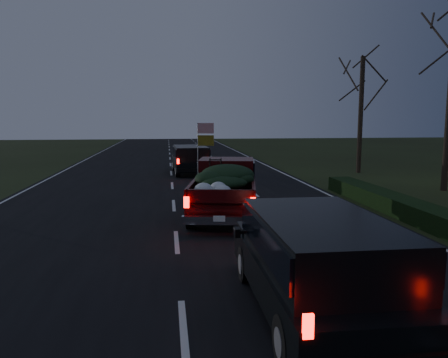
{
  "coord_description": "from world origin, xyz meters",
  "views": [
    {
      "loc": [
        -0.2,
        -11.51,
        3.33
      ],
      "look_at": [
        1.67,
        2.9,
        1.3
      ],
      "focal_mm": 35.0,
      "sensor_mm": 36.0,
      "label": 1
    }
  ],
  "objects": [
    {
      "name": "lead_suv",
      "position": [
        1.16,
        14.66,
        1.03
      ],
      "size": [
        2.17,
        4.82,
        1.36
      ],
      "rotation": [
        0.0,
        0.0,
        0.04
      ],
      "color": "black",
      "rests_on": "ground"
    },
    {
      "name": "road_asphalt",
      "position": [
        0.0,
        0.0,
        0.01
      ],
      "size": [
        14.0,
        120.0,
        0.02
      ],
      "primitive_type": "cube",
      "color": "black",
      "rests_on": "ground"
    },
    {
      "name": "hedge_row",
      "position": [
        7.8,
        3.0,
        0.3
      ],
      "size": [
        1.0,
        10.0,
        0.6
      ],
      "primitive_type": "cube",
      "color": "black",
      "rests_on": "ground"
    },
    {
      "name": "rear_suv",
      "position": [
        2.26,
        -4.78,
        1.07
      ],
      "size": [
        2.28,
        4.92,
        1.41
      ],
      "rotation": [
        0.0,
        0.0,
        -0.01
      ],
      "color": "black",
      "rests_on": "ground"
    },
    {
      "name": "ground",
      "position": [
        0.0,
        0.0,
        0.0
      ],
      "size": [
        120.0,
        120.0,
        0.0
      ],
      "primitive_type": "plane",
      "color": "black",
      "rests_on": "ground"
    },
    {
      "name": "pickup_truck",
      "position": [
        1.74,
        3.17,
        1.06
      ],
      "size": [
        3.0,
        5.68,
        2.83
      ],
      "rotation": [
        0.0,
        0.0,
        -0.19
      ],
      "color": "#3B0809",
      "rests_on": "ground"
    },
    {
      "name": "bare_tree_far",
      "position": [
        11.5,
        14.0,
        5.23
      ],
      "size": [
        3.6,
        3.6,
        7.0
      ],
      "color": "black",
      "rests_on": "ground"
    }
  ]
}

